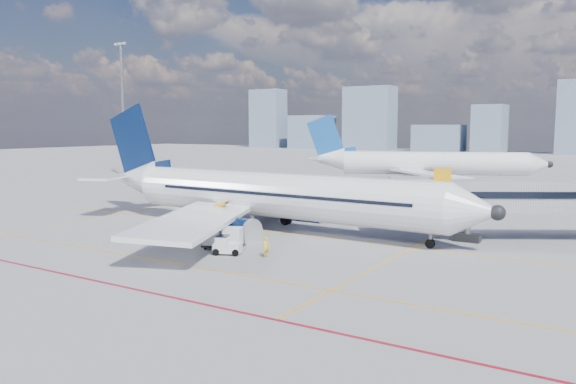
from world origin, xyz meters
name	(u,v)px	position (x,y,z in m)	size (l,w,h in m)	color
ground	(213,246)	(0.00, 0.00, 0.00)	(420.00, 420.00, 0.00)	slate
apron_markings	(174,254)	(-0.58, -3.91, 0.01)	(90.00, 35.12, 0.01)	orange
jet_bridge	(560,198)	(23.51, 16.91, 3.74)	(23.55, 15.78, 6.30)	#979A9F
floodlight_mast_nw	(123,106)	(-55.00, 40.00, 13.59)	(3.20, 0.61, 25.45)	slate
distant_skyline	(542,121)	(-2.04, 190.00, 11.99)	(250.62, 15.61, 31.17)	slate
main_aircraft	(263,195)	(-1.18, 8.85, 3.22)	(43.45, 37.86, 12.66)	silver
second_aircraft	(423,164)	(-3.44, 62.21, 3.22)	(40.60, 34.36, 12.40)	silver
baggage_tug	(226,245)	(2.75, -1.78, 0.69)	(2.37, 1.95, 1.45)	silver
cargo_dolly	(223,237)	(1.40, -0.47, 0.96)	(3.49, 2.51, 1.75)	black
belt_loader	(187,222)	(-7.12, 4.71, 0.70)	(6.70, 3.62, 2.72)	black
ramp_worker	(266,247)	(5.90, -0.98, 0.77)	(0.56, 0.37, 1.54)	yellow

